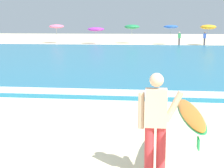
{
  "coord_description": "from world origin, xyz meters",
  "views": [
    {
      "loc": [
        2.38,
        -5.51,
        2.47
      ],
      "look_at": [
        1.43,
        2.26,
        1.1
      ],
      "focal_mm": 55.18,
      "sensor_mm": 36.0,
      "label": 1
    }
  ],
  "objects_px": {
    "beach_umbrella_0": "(56,26)",
    "beach_umbrella_2": "(132,27)",
    "beach_umbrella_1": "(96,29)",
    "beachgoer_near_row_left": "(205,38)",
    "beachgoer_near_row_mid": "(179,38)",
    "beach_umbrella_4": "(208,27)",
    "beach_umbrella_3": "(171,27)",
    "surfer_with_board": "(173,117)"
  },
  "relations": [
    {
      "from": "surfer_with_board",
      "to": "beach_umbrella_0",
      "type": "distance_m",
      "value": 40.27
    },
    {
      "from": "beach_umbrella_1",
      "to": "beachgoer_near_row_mid",
      "type": "distance_m",
      "value": 10.48
    },
    {
      "from": "surfer_with_board",
      "to": "beach_umbrella_2",
      "type": "height_order",
      "value": "beach_umbrella_2"
    },
    {
      "from": "beach_umbrella_2",
      "to": "beach_umbrella_4",
      "type": "distance_m",
      "value": 9.39
    },
    {
      "from": "beach_umbrella_3",
      "to": "surfer_with_board",
      "type": "bearing_deg",
      "value": -92.47
    },
    {
      "from": "beach_umbrella_1",
      "to": "beachgoer_near_row_mid",
      "type": "relative_size",
      "value": 1.33
    },
    {
      "from": "beach_umbrella_0",
      "to": "beachgoer_near_row_left",
      "type": "distance_m",
      "value": 18.46
    },
    {
      "from": "beach_umbrella_2",
      "to": "beachgoer_near_row_left",
      "type": "relative_size",
      "value": 1.51
    },
    {
      "from": "surfer_with_board",
      "to": "beachgoer_near_row_left",
      "type": "relative_size",
      "value": 1.83
    },
    {
      "from": "beach_umbrella_1",
      "to": "beachgoer_near_row_left",
      "type": "distance_m",
      "value": 13.21
    },
    {
      "from": "beach_umbrella_0",
      "to": "beach_umbrella_4",
      "type": "xyz_separation_m",
      "value": [
        18.63,
        -2.29,
        -0.04
      ]
    },
    {
      "from": "beach_umbrella_0",
      "to": "beach_umbrella_2",
      "type": "height_order",
      "value": "beach_umbrella_0"
    },
    {
      "from": "beach_umbrella_1",
      "to": "beach_umbrella_3",
      "type": "distance_m",
      "value": 9.23
    },
    {
      "from": "surfer_with_board",
      "to": "beach_umbrella_3",
      "type": "relative_size",
      "value": 1.22
    },
    {
      "from": "beach_umbrella_3",
      "to": "beachgoer_near_row_mid",
      "type": "xyz_separation_m",
      "value": [
        0.92,
        -1.68,
        -1.27
      ]
    },
    {
      "from": "beach_umbrella_2",
      "to": "beach_umbrella_3",
      "type": "relative_size",
      "value": 1.01
    },
    {
      "from": "beach_umbrella_1",
      "to": "beach_umbrella_0",
      "type": "bearing_deg",
      "value": 173.89
    },
    {
      "from": "surfer_with_board",
      "to": "beach_umbrella_3",
      "type": "height_order",
      "value": "beach_umbrella_3"
    },
    {
      "from": "beach_umbrella_4",
      "to": "beachgoer_near_row_mid",
      "type": "xyz_separation_m",
      "value": [
        -3.31,
        -0.88,
        -1.26
      ]
    },
    {
      "from": "beach_umbrella_0",
      "to": "beach_umbrella_4",
      "type": "height_order",
      "value": "beach_umbrella_0"
    },
    {
      "from": "beach_umbrella_3",
      "to": "beach_umbrella_4",
      "type": "xyz_separation_m",
      "value": [
        4.23,
        -0.8,
        -0.01
      ]
    },
    {
      "from": "beach_umbrella_1",
      "to": "beach_umbrella_3",
      "type": "xyz_separation_m",
      "value": [
        9.18,
        -0.94,
        0.32
      ]
    },
    {
      "from": "beach_umbrella_0",
      "to": "beachgoer_near_row_mid",
      "type": "distance_m",
      "value": 15.7
    },
    {
      "from": "beach_umbrella_3",
      "to": "beachgoer_near_row_left",
      "type": "height_order",
      "value": "beach_umbrella_3"
    },
    {
      "from": "beach_umbrella_0",
      "to": "beach_umbrella_2",
      "type": "xyz_separation_m",
      "value": [
        9.65,
        0.46,
        -0.04
      ]
    },
    {
      "from": "beach_umbrella_0",
      "to": "beach_umbrella_1",
      "type": "bearing_deg",
      "value": -6.11
    },
    {
      "from": "beach_umbrella_3",
      "to": "beachgoer_near_row_left",
      "type": "distance_m",
      "value": 4.23
    },
    {
      "from": "beach_umbrella_4",
      "to": "beachgoer_near_row_left",
      "type": "distance_m",
      "value": 1.47
    },
    {
      "from": "beach_umbrella_0",
      "to": "beach_umbrella_2",
      "type": "bearing_deg",
      "value": 2.75
    },
    {
      "from": "beach_umbrella_1",
      "to": "beach_umbrella_2",
      "type": "relative_size",
      "value": 0.88
    },
    {
      "from": "beach_umbrella_0",
      "to": "beach_umbrella_4",
      "type": "bearing_deg",
      "value": -7.01
    },
    {
      "from": "beach_umbrella_1",
      "to": "beach_umbrella_4",
      "type": "xyz_separation_m",
      "value": [
        13.41,
        -1.73,
        0.31
      ]
    },
    {
      "from": "beach_umbrella_2",
      "to": "beachgoer_near_row_left",
      "type": "distance_m",
      "value": 9.26
    },
    {
      "from": "beach_umbrella_1",
      "to": "beach_umbrella_4",
      "type": "bearing_deg",
      "value": -7.36
    },
    {
      "from": "beach_umbrella_4",
      "to": "beachgoer_near_row_left",
      "type": "height_order",
      "value": "beach_umbrella_4"
    },
    {
      "from": "beach_umbrella_1",
      "to": "beachgoer_near_row_left",
      "type": "height_order",
      "value": "beach_umbrella_1"
    },
    {
      "from": "beach_umbrella_1",
      "to": "beachgoer_near_row_mid",
      "type": "height_order",
      "value": "beach_umbrella_1"
    },
    {
      "from": "beach_umbrella_1",
      "to": "beachgoer_near_row_mid",
      "type": "xyz_separation_m",
      "value": [
        10.1,
        -2.61,
        -0.95
      ]
    },
    {
      "from": "beach_umbrella_0",
      "to": "beachgoer_near_row_mid",
      "type": "relative_size",
      "value": 1.53
    },
    {
      "from": "surfer_with_board",
      "to": "beach_umbrella_2",
      "type": "bearing_deg",
      "value": 94.69
    },
    {
      "from": "beach_umbrella_0",
      "to": "beach_umbrella_3",
      "type": "distance_m",
      "value": 14.48
    },
    {
      "from": "beach_umbrella_3",
      "to": "beachgoer_near_row_left",
      "type": "bearing_deg",
      "value": -20.63
    }
  ]
}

